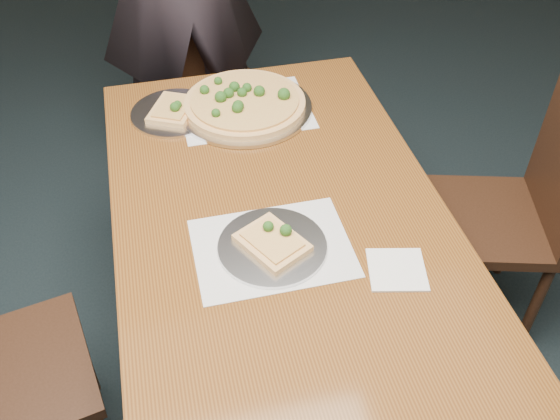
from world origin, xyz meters
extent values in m
cube|color=#572F11|center=(0.25, 0.55, 0.73)|extent=(0.90, 1.50, 0.04)
cylinder|color=black|center=(-0.14, 1.24, 0.35)|extent=(0.07, 0.07, 0.70)
cylinder|color=black|center=(0.64, 1.24, 0.35)|extent=(0.07, 0.07, 0.70)
cube|color=black|center=(0.27, 1.58, 0.45)|extent=(0.55, 0.55, 0.04)
cylinder|color=black|center=(0.17, 1.34, 0.21)|extent=(0.04, 0.04, 0.43)
cylinder|color=black|center=(0.03, 1.67, 0.21)|extent=(0.04, 0.04, 0.43)
cylinder|color=black|center=(0.51, 1.48, 0.21)|extent=(0.04, 0.04, 0.43)
cylinder|color=black|center=(0.37, 1.81, 0.21)|extent=(0.04, 0.04, 0.43)
cube|color=black|center=(0.20, 1.75, 0.69)|extent=(0.40, 0.19, 0.44)
cube|color=black|center=(-0.53, 0.39, 0.45)|extent=(0.50, 0.50, 0.04)
cylinder|color=black|center=(-0.39, 0.60, 0.21)|extent=(0.04, 0.04, 0.43)
cube|color=black|center=(1.00, 0.65, 0.45)|extent=(0.52, 0.52, 0.04)
cylinder|color=black|center=(0.87, 0.87, 0.21)|extent=(0.04, 0.04, 0.43)
cylinder|color=black|center=(1.22, 0.78, 0.21)|extent=(0.04, 0.04, 0.43)
cylinder|color=black|center=(0.77, 0.53, 0.21)|extent=(0.04, 0.04, 0.43)
cylinder|color=black|center=(1.12, 0.43, 0.21)|extent=(0.04, 0.04, 0.43)
cube|color=white|center=(0.26, 1.05, 0.75)|extent=(0.42, 0.32, 0.00)
cube|color=white|center=(0.20, 0.42, 0.75)|extent=(0.40, 0.30, 0.00)
cylinder|color=silver|center=(0.26, 1.05, 0.76)|extent=(0.44, 0.44, 0.01)
cylinder|color=tan|center=(0.26, 1.05, 0.77)|extent=(0.40, 0.40, 0.02)
cylinder|color=#F2E17E|center=(0.26, 1.05, 0.79)|extent=(0.35, 0.35, 0.01)
sphere|color=#1D4615|center=(0.31, 1.07, 0.80)|extent=(0.04, 0.04, 0.04)
sphere|color=#1D4615|center=(0.18, 1.06, 0.80)|extent=(0.04, 0.04, 0.04)
sphere|color=#1D4615|center=(0.14, 1.12, 0.80)|extent=(0.03, 0.03, 0.03)
sphere|color=#1D4615|center=(0.27, 1.10, 0.80)|extent=(0.03, 0.03, 0.03)
sphere|color=#1D4615|center=(0.19, 1.17, 0.80)|extent=(0.03, 0.03, 0.03)
sphere|color=#1D4615|center=(0.15, 0.98, 0.80)|extent=(0.03, 0.03, 0.03)
sphere|color=#1D4615|center=(0.23, 1.11, 0.80)|extent=(0.04, 0.04, 0.04)
sphere|color=#1D4615|center=(0.38, 1.03, 0.80)|extent=(0.04, 0.04, 0.04)
sphere|color=#1D4615|center=(0.21, 1.08, 0.80)|extent=(0.04, 0.04, 0.04)
sphere|color=#1D4615|center=(0.22, 0.99, 0.80)|extent=(0.04, 0.04, 0.04)
sphere|color=#1D4615|center=(0.25, 1.08, 0.80)|extent=(0.03, 0.03, 0.03)
sphere|color=#1D4615|center=(0.23, 1.00, 0.80)|extent=(0.04, 0.04, 0.04)
cylinder|color=silver|center=(0.20, 0.42, 0.76)|extent=(0.28, 0.28, 0.01)
cube|color=tan|center=(0.20, 0.42, 0.77)|extent=(0.20, 0.21, 0.02)
cube|color=#F2E17E|center=(0.20, 0.42, 0.78)|extent=(0.15, 0.17, 0.01)
sphere|color=#1D4615|center=(0.20, 0.45, 0.79)|extent=(0.03, 0.03, 0.03)
sphere|color=#1D4615|center=(0.24, 0.43, 0.79)|extent=(0.03, 0.03, 0.03)
cylinder|color=silver|center=(0.02, 1.08, 0.76)|extent=(0.28, 0.28, 0.01)
cube|color=tan|center=(0.02, 1.08, 0.77)|extent=(0.19, 0.21, 0.02)
cube|color=#F2E17E|center=(0.02, 1.08, 0.78)|extent=(0.15, 0.17, 0.01)
sphere|color=#1D4615|center=(0.03, 1.06, 0.79)|extent=(0.03, 0.03, 0.03)
sphere|color=#1D4615|center=(0.04, 1.07, 0.79)|extent=(0.03, 0.03, 0.03)
cube|color=white|center=(0.48, 0.27, 0.75)|extent=(0.17, 0.17, 0.01)
camera|label=1|loc=(-0.04, -0.66, 1.91)|focal=40.00mm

